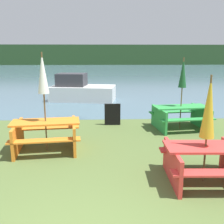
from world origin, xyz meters
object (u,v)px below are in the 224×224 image
object	(u,v)px
umbrella_gold	(209,107)
signboard	(112,114)
umbrella_darkgreen	(183,74)
picnic_table_green	(180,115)
umbrella_white	(43,74)
boat	(81,90)
picnic_table_red	(204,160)
picnic_table_orange	(46,133)

from	to	relation	value
umbrella_gold	signboard	distance (m)	4.60
signboard	umbrella_darkgreen	bearing A→B (deg)	-13.38
picnic_table_green	umbrella_white	world-z (taller)	umbrella_white
picnic_table_green	umbrella_darkgreen	size ratio (longest dim) A/B	0.82
picnic_table_green	boat	size ratio (longest dim) A/B	0.55
picnic_table_red	signboard	size ratio (longest dim) A/B	2.11
picnic_table_orange	boat	distance (m)	7.26
picnic_table_green	boat	bearing A→B (deg)	124.28
picnic_table_red	umbrella_darkgreen	distance (m)	3.93
umbrella_darkgreen	umbrella_gold	size ratio (longest dim) A/B	1.11
boat	picnic_table_green	bearing A→B (deg)	-46.94
picnic_table_green	umbrella_white	distance (m)	4.66
umbrella_darkgreen	umbrella_white	size ratio (longest dim) A/B	0.93
picnic_table_red	umbrella_gold	xyz separation A→B (m)	(0.00, 0.00, 1.04)
picnic_table_red	umbrella_white	bearing A→B (deg)	152.00
picnic_table_red	signboard	xyz separation A→B (m)	(-1.63, 4.16, -0.06)
picnic_table_orange	umbrella_white	bearing A→B (deg)	0.00
umbrella_darkgreen	boat	xyz separation A→B (m)	(-3.71, 5.45, -1.29)
boat	umbrella_gold	bearing A→B (deg)	-62.28
signboard	umbrella_white	bearing A→B (deg)	-127.65
picnic_table_red	picnic_table_green	bearing A→B (deg)	80.63
picnic_table_red	signboard	distance (m)	4.47
picnic_table_orange	umbrella_gold	bearing A→B (deg)	-28.00
picnic_table_red	boat	size ratio (longest dim) A/B	0.45
umbrella_darkgreen	boat	size ratio (longest dim) A/B	0.66
picnic_table_red	boat	xyz separation A→B (m)	(-3.11, 9.08, 0.09)
umbrella_darkgreen	signboard	bearing A→B (deg)	166.62
umbrella_darkgreen	boat	world-z (taller)	umbrella_darkgreen
picnic_table_red	umbrella_gold	size ratio (longest dim) A/B	0.76
picnic_table_red	signboard	bearing A→B (deg)	111.39
picnic_table_red	boat	world-z (taller)	boat
picnic_table_orange	picnic_table_green	bearing A→B (deg)	24.14
picnic_table_green	umbrella_white	xyz separation A→B (m)	(-4.03, -1.81, 1.50)
picnic_table_orange	umbrella_gold	world-z (taller)	umbrella_gold
picnic_table_orange	picnic_table_green	xyz separation A→B (m)	(4.03, 1.81, -0.00)
picnic_table_red	picnic_table_orange	xyz separation A→B (m)	(-3.43, 1.82, 0.03)
umbrella_white	umbrella_gold	size ratio (longest dim) A/B	1.19
umbrella_darkgreen	umbrella_gold	world-z (taller)	umbrella_darkgreen
picnic_table_red	umbrella_darkgreen	size ratio (longest dim) A/B	0.68
picnic_table_green	signboard	size ratio (longest dim) A/B	2.55
picnic_table_green	umbrella_gold	distance (m)	3.82
umbrella_gold	picnic_table_orange	bearing A→B (deg)	152.00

